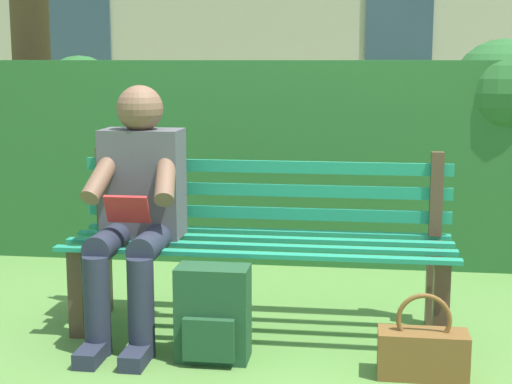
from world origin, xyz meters
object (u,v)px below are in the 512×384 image
person_seated (136,205)px  handbag (423,351)px  backpack (213,315)px  park_bench (261,237)px

person_seated → handbag: (-1.31, 0.35, -0.51)m
person_seated → backpack: (-0.42, 0.29, -0.42)m
park_bench → backpack: 0.55m
backpack → person_seated: bearing=-34.4°
park_bench → person_seated: (0.57, 0.18, 0.18)m
backpack → handbag: bearing=175.6°
park_bench → backpack: park_bench is taller
park_bench → handbag: bearing=144.1°
park_bench → backpack: (0.15, 0.47, -0.24)m
backpack → handbag: size_ratio=1.14×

